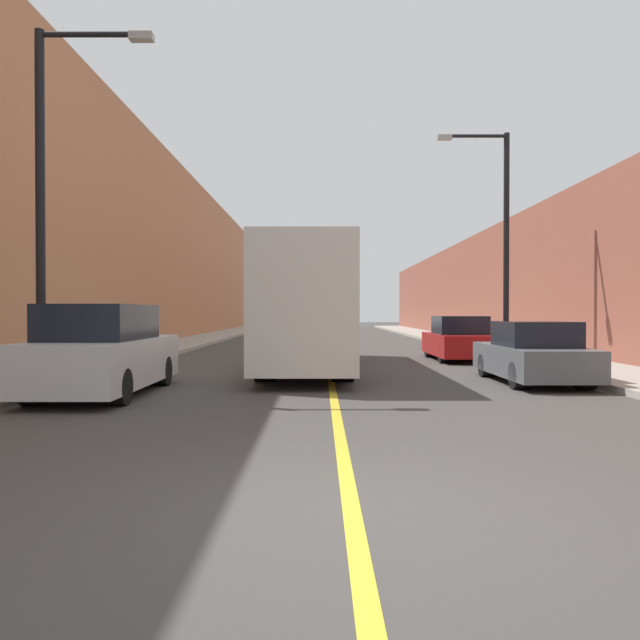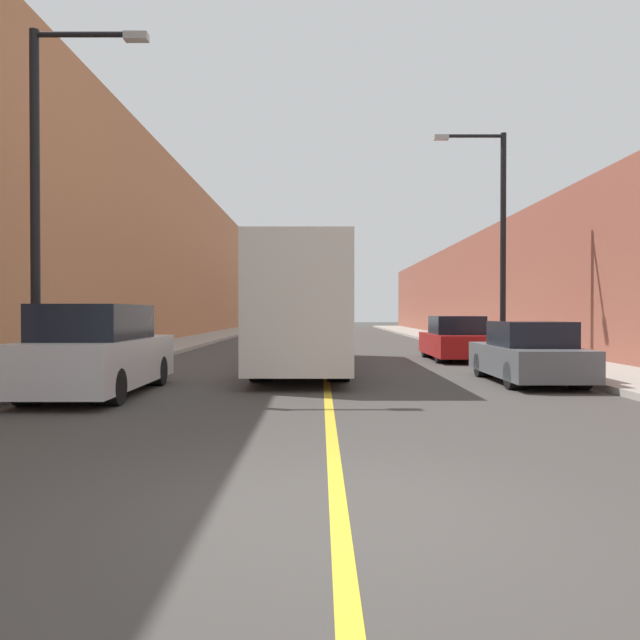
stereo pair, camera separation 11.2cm
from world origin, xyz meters
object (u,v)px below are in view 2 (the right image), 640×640
(car_right_near, at_px, (531,355))
(car_right_mid, at_px, (458,340))
(parked_suv_left, at_px, (101,353))
(street_lamp_left, at_px, (48,184))
(street_lamp_right, at_px, (500,230))
(bus, at_px, (306,307))

(car_right_near, relative_size, car_right_mid, 0.98)
(parked_suv_left, height_order, car_right_mid, parked_suv_left)
(street_lamp_left, bearing_deg, car_right_near, 8.88)
(car_right_near, bearing_deg, street_lamp_right, 80.25)
(street_lamp_right, bearing_deg, parked_suv_left, -140.25)
(bus, relative_size, car_right_near, 2.73)
(street_lamp_left, height_order, street_lamp_right, street_lamp_right)
(parked_suv_left, height_order, street_lamp_right, street_lamp_right)
(parked_suv_left, bearing_deg, street_lamp_right, 39.75)
(bus, xyz_separation_m, parked_suv_left, (-4.07, -6.13, -1.01))
(bus, bearing_deg, street_lamp_right, 22.74)
(car_right_near, xyz_separation_m, street_lamp_right, (1.16, 6.75, 3.89))
(bus, height_order, car_right_mid, bus)
(bus, xyz_separation_m, car_right_mid, (5.29, 3.10, -1.17))
(car_right_mid, height_order, street_lamp_left, street_lamp_left)
(parked_suv_left, xyz_separation_m, car_right_mid, (9.35, 9.23, -0.16))
(car_right_near, height_order, street_lamp_right, street_lamp_right)
(bus, xyz_separation_m, street_lamp_right, (6.66, 2.79, 2.69))
(parked_suv_left, height_order, car_right_near, parked_suv_left)
(car_right_mid, height_order, street_lamp_right, street_lamp_right)
(car_right_near, xyz_separation_m, car_right_mid, (-0.22, 7.05, 0.03))
(bus, relative_size, street_lamp_left, 1.56)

